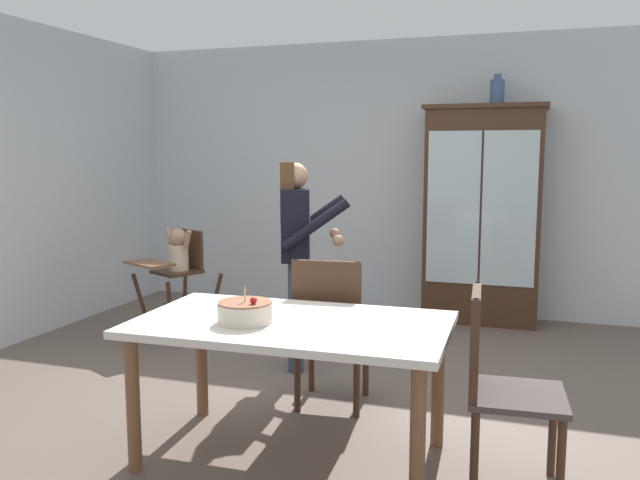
# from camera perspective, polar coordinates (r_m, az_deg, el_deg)

# --- Properties ---
(ground_plane) EXTENTS (6.24, 6.24, 0.00)m
(ground_plane) POSITION_cam_1_polar(r_m,az_deg,el_deg) (4.44, -2.84, -13.43)
(ground_plane) COLOR #66564C
(wall_back) EXTENTS (5.32, 0.06, 2.70)m
(wall_back) POSITION_cam_1_polar(r_m,az_deg,el_deg) (6.66, 5.32, 5.53)
(wall_back) COLOR silver
(wall_back) RESTS_ON ground_plane
(china_cabinet) EXTENTS (1.10, 0.48, 2.03)m
(china_cabinet) POSITION_cam_1_polar(r_m,az_deg,el_deg) (6.27, 14.04, 2.17)
(china_cabinet) COLOR #422819
(china_cabinet) RESTS_ON ground_plane
(ceramic_vase) EXTENTS (0.13, 0.13, 0.27)m
(ceramic_vase) POSITION_cam_1_polar(r_m,az_deg,el_deg) (6.26, 15.26, 12.46)
(ceramic_vase) COLOR #3D567F
(ceramic_vase) RESTS_ON china_cabinet
(high_chair_with_toddler) EXTENTS (0.77, 0.83, 0.95)m
(high_chair_with_toddler) POSITION_cam_1_polar(r_m,az_deg,el_deg) (5.76, -12.38, -1.93)
(high_chair_with_toddler) COLOR #422819
(high_chair_with_toddler) RESTS_ON ground_plane
(adult_person) EXTENTS (0.62, 0.61, 1.53)m
(adult_person) POSITION_cam_1_polar(r_m,az_deg,el_deg) (4.73, -2.09, 0.04)
(adult_person) COLOR #33425B
(adult_person) RESTS_ON ground_plane
(dining_table) EXTENTS (1.63, 0.95, 0.74)m
(dining_table) POSITION_cam_1_polar(r_m,az_deg,el_deg) (3.40, -2.51, -8.54)
(dining_table) COLOR silver
(dining_table) RESTS_ON ground_plane
(birthday_cake) EXTENTS (0.28, 0.28, 0.19)m
(birthday_cake) POSITION_cam_1_polar(r_m,az_deg,el_deg) (3.34, -6.57, -6.27)
(birthday_cake) COLOR beige
(birthday_cake) RESTS_ON dining_table
(dining_chair_far_side) EXTENTS (0.48, 0.48, 0.96)m
(dining_chair_far_side) POSITION_cam_1_polar(r_m,az_deg,el_deg) (4.04, 0.84, -7.27)
(dining_chair_far_side) COLOR #422819
(dining_chair_far_side) RESTS_ON ground_plane
(dining_chair_right_end) EXTENTS (0.47, 0.47, 0.96)m
(dining_chair_right_end) POSITION_cam_1_polar(r_m,az_deg,el_deg) (3.24, 15.11, -11.37)
(dining_chair_right_end) COLOR #422819
(dining_chair_right_end) RESTS_ON ground_plane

